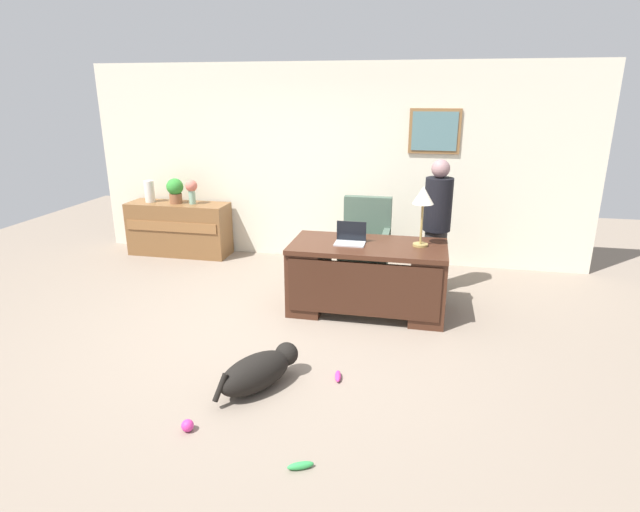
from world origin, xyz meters
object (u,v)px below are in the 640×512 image
laptop (350,238)px  dog_toy_bone (301,466)px  person_standing (437,226)px  potted_plant (175,190)px  armchair (365,245)px  desk_lamp (423,199)px  dog_lying (259,371)px  vase_with_flowers (192,189)px  credenza (179,229)px  desk (367,276)px  dog_toy_ball (188,426)px  dog_toy_plush (338,376)px  vase_empty (149,191)px

laptop → dog_toy_bone: size_ratio=1.83×
person_standing → potted_plant: bearing=168.8°
armchair → desk_lamp: desk_lamp is taller
potted_plant → dog_toy_bone: 5.08m
dog_lying → laptop: bearing=74.8°
armchair → vase_with_flowers: 2.69m
dog_toy_bone → credenza: bearing=125.1°
desk → dog_toy_ball: (-0.99, -2.36, -0.37)m
vase_with_flowers → dog_toy_bone: 4.94m
potted_plant → person_standing: bearing=-11.2°
dog_lying → dog_toy_bone: dog_lying is taller
credenza → dog_toy_ball: 4.36m
laptop → desk_lamp: bearing=4.1°
dog_lying → desk_lamp: desk_lamp is taller
credenza → desk_lamp: 3.89m
desk → potted_plant: size_ratio=4.61×
desk → dog_lying: bearing=-111.3°
armchair → dog_toy_bone: size_ratio=6.04×
dog_lying → dog_toy_plush: size_ratio=4.43×
dog_toy_plush → dog_lying: bearing=-156.4°
desk_lamp → credenza: bearing=157.8°
laptop → armchair: bearing=86.9°
armchair → person_standing: size_ratio=0.67×
desk → laptop: size_ratio=5.19×
dog_lying → laptop: 1.92m
armchair → desk_lamp: size_ratio=1.68×
desk → vase_empty: 3.75m
credenza → person_standing: (3.68, -0.73, 0.43)m
person_standing → dog_toy_plush: person_standing is taller
laptop → desk: bearing=-8.8°
dog_toy_ball → credenza: bearing=117.1°
armchair → desk_lamp: 1.37m
dog_lying → dog_toy_ball: (-0.32, -0.65, -0.11)m
desk_lamp → potted_plant: 3.82m
dog_lying → desk: bearing=68.7°
armchair → person_standing: bearing=-11.7°
potted_plant → dog_toy_plush: potted_plant is taller
person_standing → dog_toy_bone: (-0.82, -3.35, -0.79)m
person_standing → desk_lamp: person_standing is taller
laptop → dog_toy_ball: 2.63m
vase_with_flowers → armchair: bearing=-12.1°
laptop → potted_plant: bearing=151.9°
desk → dog_toy_ball: desk is taller
credenza → dog_toy_bone: size_ratio=8.44×
armchair → vase_empty: size_ratio=3.38×
vase_with_flowers → dog_toy_plush: vase_with_flowers is taller
vase_empty → dog_toy_plush: (3.33, -2.96, -0.90)m
desk → dog_toy_plush: (-0.06, -1.44, -0.39)m
credenza → potted_plant: (-0.01, 0.00, 0.58)m
person_standing → dog_lying: 2.93m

